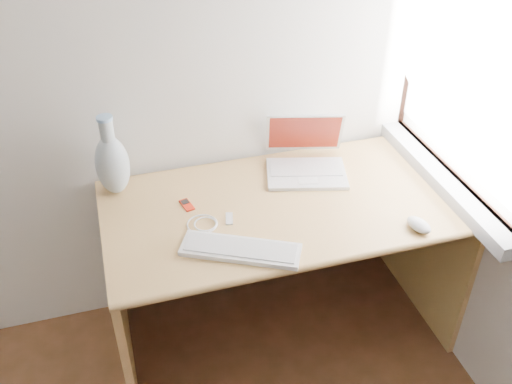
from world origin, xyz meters
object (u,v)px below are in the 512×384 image
object	(u,v)px
desk	(278,231)
laptop	(303,160)
external_keyboard	(241,249)
vase	(112,163)

from	to	relation	value
desk	laptop	distance (m)	0.33
external_keyboard	vase	xyz separation A→B (m)	(-0.39, 0.50, 0.13)
desk	external_keyboard	xyz separation A→B (m)	(-0.25, -0.32, 0.23)
desk	laptop	bearing A→B (deg)	37.86
laptop	desk	bearing A→B (deg)	-127.13
desk	external_keyboard	distance (m)	0.47
laptop	external_keyboard	distance (m)	0.59
laptop	external_keyboard	bearing A→B (deg)	-117.21
desk	vase	size ratio (longest dim) A/B	4.21
laptop	vase	size ratio (longest dim) A/B	1.11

